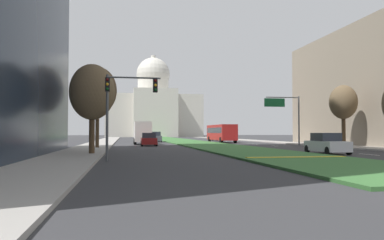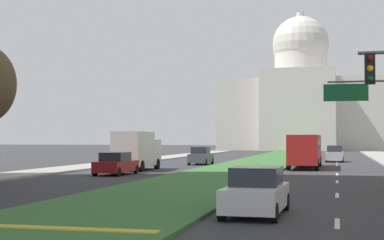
{
  "view_description": "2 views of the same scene",
  "coord_description": "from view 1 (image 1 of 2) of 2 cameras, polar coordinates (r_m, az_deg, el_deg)",
  "views": [
    {
      "loc": [
        -10.69,
        -9.88,
        1.72
      ],
      "look_at": [
        -0.9,
        45.08,
        3.54
      ],
      "focal_mm": 35.28,
      "sensor_mm": 36.0,
      "label": 1
    },
    {
      "loc": [
        7.96,
        -3.0,
        2.69
      ],
      "look_at": [
        -2.13,
        38.73,
        3.98
      ],
      "focal_mm": 56.11,
      "sensor_mm": 36.0,
      "label": 2
    }
  ],
  "objects": [
    {
      "name": "median_curb_nose",
      "position": [
        24.84,
        15.48,
        -5.4
      ],
      "size": [
        6.59,
        0.5,
        0.04
      ],
      "primitive_type": "cube",
      "color": "gold",
      "rests_on": "grass_median"
    },
    {
      "name": "ground_plane",
      "position": [
        78.63,
        -2.29,
        -3.12
      ],
      "size": [
        299.19,
        299.19,
        0.0
      ],
      "primitive_type": "plane",
      "color": "#333335"
    },
    {
      "name": "sedan_lead_stopped",
      "position": [
        32.04,
        19.69,
        -3.43
      ],
      "size": [
        2.02,
        4.38,
        1.67
      ],
      "color": "silver",
      "rests_on": "ground_plane"
    },
    {
      "name": "sedan_distant",
      "position": [
        66.27,
        -5.56,
        -2.61
      ],
      "size": [
        1.95,
        4.59,
        1.81
      ],
      "color": "#4C5156",
      "rests_on": "ground_plane"
    },
    {
      "name": "street_tree_left_near",
      "position": [
        29.42,
        -14.85,
        4.04
      ],
      "size": [
        3.37,
        3.37,
        6.86
      ],
      "color": "#4C3823",
      "rests_on": "ground_plane"
    },
    {
      "name": "sidewalk_right",
      "position": [
        68.97,
        11.11,
        -3.2
      ],
      "size": [
        4.0,
        122.4,
        0.15
      ],
      "primitive_type": "cube",
      "color": "#9E9991",
      "rests_on": "ground_plane"
    },
    {
      "name": "capitol_building",
      "position": [
        145.69,
        -5.88,
        1.68
      ],
      "size": [
        35.51,
        25.26,
        31.51
      ],
      "color": "beige",
      "rests_on": "ground_plane"
    },
    {
      "name": "lane_dashes_right",
      "position": [
        62.75,
        7.2,
        -3.42
      ],
      "size": [
        0.16,
        71.47,
        0.01
      ],
      "color": "silver",
      "rests_on": "ground_plane"
    },
    {
      "name": "box_truck_delivery",
      "position": [
        54.26,
        -7.5,
        -1.89
      ],
      "size": [
        2.4,
        6.4,
        3.2
      ],
      "color": "silver",
      "rests_on": "ground_plane"
    },
    {
      "name": "overhead_guide_sign",
      "position": [
        51.02,
        14.11,
        1.44
      ],
      "size": [
        4.91,
        0.2,
        6.5
      ],
      "color": "#515456",
      "rests_on": "ground_plane"
    },
    {
      "name": "sedan_far_horizon",
      "position": [
        78.36,
        3.49,
        -2.5
      ],
      "size": [
        2.05,
        4.26,
        1.84
      ],
      "color": "#BCBCC1",
      "rests_on": "ground_plane"
    },
    {
      "name": "traffic_light_near_left",
      "position": [
        23.22,
        -10.6,
        3.29
      ],
      "size": [
        3.34,
        0.35,
        5.2
      ],
      "color": "#515456",
      "rests_on": "ground_plane"
    },
    {
      "name": "sidewalk_left",
      "position": [
        64.4,
        -13.28,
        -3.28
      ],
      "size": [
        4.0,
        122.4,
        0.15
      ],
      "primitive_type": "cube",
      "color": "#9E9991",
      "rests_on": "ground_plane"
    },
    {
      "name": "city_bus",
      "position": [
        63.34,
        4.43,
        -1.81
      ],
      "size": [
        2.62,
        11.0,
        2.95
      ],
      "color": "#B21E1E",
      "rests_on": "ground_plane"
    },
    {
      "name": "grass_median",
      "position": [
        71.9,
        -1.55,
        -3.18
      ],
      "size": [
        7.32,
        122.4,
        0.14
      ],
      "primitive_type": "cube",
      "color": "#386B33",
      "rests_on": "ground_plane"
    },
    {
      "name": "street_tree_right_mid",
      "position": [
        46.13,
        21.89,
        2.46
      ],
      "size": [
        3.1,
        3.1,
        7.09
      ],
      "color": "#4C3823",
      "rests_on": "ground_plane"
    },
    {
      "name": "street_tree_left_mid",
      "position": [
        40.56,
        -14.09,
        4.3
      ],
      "size": [
        3.96,
        3.96,
        8.55
      ],
      "color": "#4C3823",
      "rests_on": "ground_plane"
    },
    {
      "name": "sedan_midblock",
      "position": [
        48.16,
        -6.56,
        -2.97
      ],
      "size": [
        2.06,
        4.54,
        1.65
      ],
      "color": "maroon",
      "rests_on": "ground_plane"
    }
  ]
}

